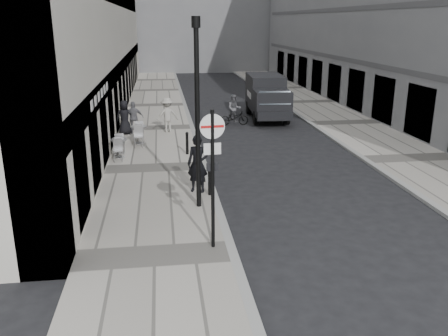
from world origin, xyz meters
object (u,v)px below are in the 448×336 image
Objects in this scene: walking_man at (198,164)px; cyclist at (234,113)px; lamppost at (197,106)px; panel_van at (267,95)px; sign_post at (213,162)px.

walking_man is 1.12× the size of cyclist.
lamppost reaches higher than walking_man.
panel_van is at bearing 37.23° from cyclist.
lamppost is at bearing -104.27° from cyclist.
sign_post is 0.64× the size of panel_van.
panel_van is 3.03m from cyclist.
cyclist is (-2.31, -1.79, -0.77)m from panel_van.
sign_post is 15.96m from cyclist.
panel_van is 3.17× the size of cyclist.
sign_post is (0.05, -4.29, 1.34)m from walking_man.
walking_man is 0.34× the size of lamppost.
lamppost is 1.03× the size of panel_van.
panel_van is (5.33, 13.09, 0.35)m from walking_man.
sign_post is 3.06m from lamppost.
lamppost is at bearing -74.35° from walking_man.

